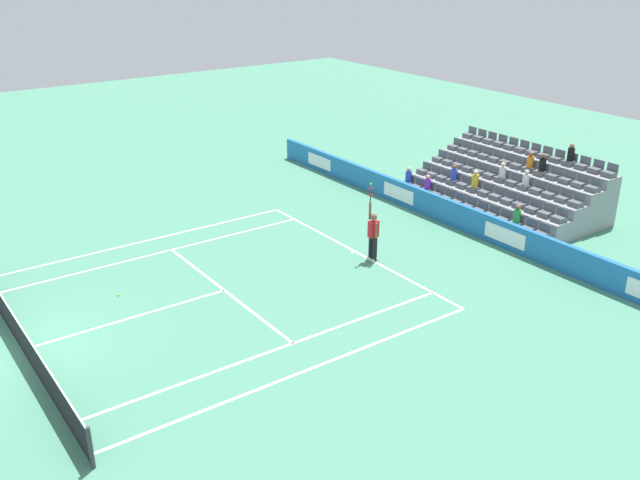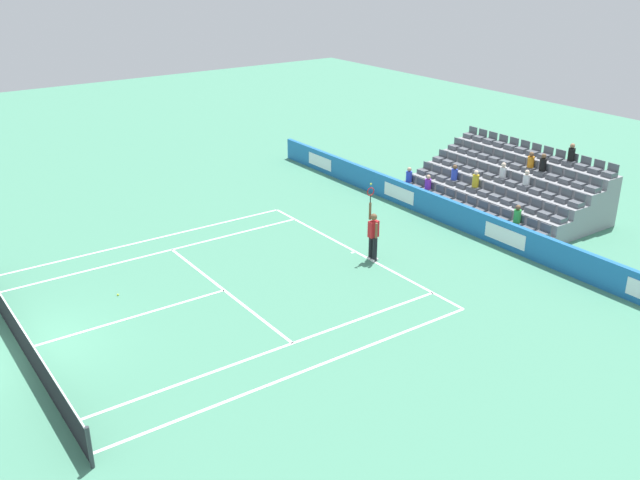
% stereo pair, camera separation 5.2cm
% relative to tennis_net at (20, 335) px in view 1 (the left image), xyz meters
% --- Properties ---
extents(ground_plane, '(80.00, 80.00, 0.00)m').
position_rel_tennis_net_xyz_m(ground_plane, '(0.00, 0.00, -0.49)').
color(ground_plane, '#47896B').
extents(line_baseline, '(10.97, 0.10, 0.01)m').
position_rel_tennis_net_xyz_m(line_baseline, '(0.00, -11.89, -0.49)').
color(line_baseline, white).
rests_on(line_baseline, ground).
extents(line_service, '(8.23, 0.10, 0.01)m').
position_rel_tennis_net_xyz_m(line_service, '(0.00, -6.40, -0.49)').
color(line_service, white).
rests_on(line_service, ground).
extents(line_centre_service, '(0.10, 6.40, 0.01)m').
position_rel_tennis_net_xyz_m(line_centre_service, '(0.00, -3.20, -0.49)').
color(line_centre_service, white).
rests_on(line_centre_service, ground).
extents(line_singles_sideline_left, '(0.10, 11.89, 0.01)m').
position_rel_tennis_net_xyz_m(line_singles_sideline_left, '(4.12, -5.95, -0.49)').
color(line_singles_sideline_left, white).
rests_on(line_singles_sideline_left, ground).
extents(line_singles_sideline_right, '(0.10, 11.89, 0.01)m').
position_rel_tennis_net_xyz_m(line_singles_sideline_right, '(-4.12, -5.95, -0.49)').
color(line_singles_sideline_right, white).
rests_on(line_singles_sideline_right, ground).
extents(line_doubles_sideline_left, '(0.10, 11.89, 0.01)m').
position_rel_tennis_net_xyz_m(line_doubles_sideline_left, '(5.49, -5.95, -0.49)').
color(line_doubles_sideline_left, white).
rests_on(line_doubles_sideline_left, ground).
extents(line_doubles_sideline_right, '(0.10, 11.89, 0.01)m').
position_rel_tennis_net_xyz_m(line_doubles_sideline_right, '(-5.49, -5.95, -0.49)').
color(line_doubles_sideline_right, white).
rests_on(line_doubles_sideline_right, ground).
extents(line_centre_mark, '(0.10, 0.20, 0.01)m').
position_rel_tennis_net_xyz_m(line_centre_mark, '(0.00, -11.79, -0.49)').
color(line_centre_mark, white).
rests_on(line_centre_mark, ground).
extents(sponsor_barrier, '(23.87, 0.22, 1.04)m').
position_rel_tennis_net_xyz_m(sponsor_barrier, '(0.00, -16.71, 0.03)').
color(sponsor_barrier, '#1E66AD').
rests_on(sponsor_barrier, ground).
extents(tennis_net, '(11.97, 0.10, 1.07)m').
position_rel_tennis_net_xyz_m(tennis_net, '(0.00, 0.00, 0.00)').
color(tennis_net, '#33383D').
rests_on(tennis_net, ground).
extents(tennis_player, '(0.53, 0.36, 2.85)m').
position_rel_tennis_net_xyz_m(tennis_player, '(-0.92, -11.94, 0.50)').
color(tennis_player, black).
rests_on(tennis_player, ground).
extents(stadium_stand, '(8.06, 4.75, 3.03)m').
position_rel_tennis_net_xyz_m(stadium_stand, '(0.00, -20.27, 0.32)').
color(stadium_stand, gray).
rests_on(stadium_stand, ground).
extents(loose_tennis_ball, '(0.07, 0.07, 0.07)m').
position_rel_tennis_net_xyz_m(loose_tennis_ball, '(1.65, -3.40, -0.46)').
color(loose_tennis_ball, '#D1E533').
rests_on(loose_tennis_ball, ground).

